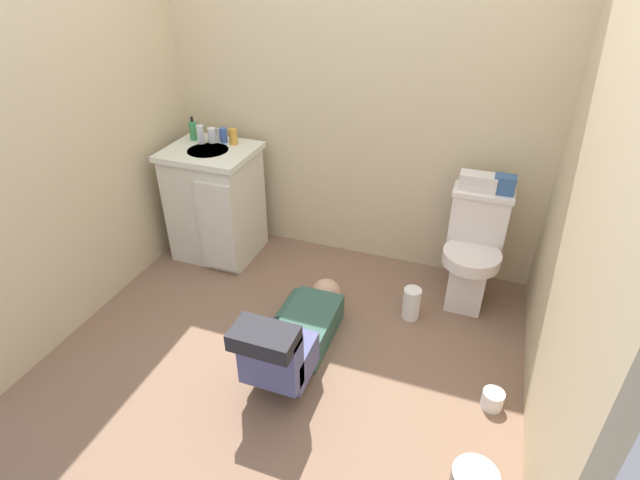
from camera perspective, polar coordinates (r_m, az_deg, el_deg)
ground_plane at (r=3.08m, az=-2.70°, el=-11.27°), size 3.09×3.06×0.04m
wall_back at (r=3.37m, az=3.96°, el=16.64°), size 2.75×0.08×2.40m
wall_left at (r=3.16m, az=-26.90°, el=12.32°), size 0.08×2.06×2.40m
wall_right at (r=2.28m, az=29.34°, el=4.79°), size 0.08×2.06×2.40m
toilet at (r=3.28m, az=17.04°, el=-1.20°), size 0.36×0.46×0.75m
vanity_cabinet at (r=3.68m, az=-11.81°, el=4.27°), size 0.60×0.53×0.82m
faucet at (r=3.61m, az=-11.47°, el=11.66°), size 0.02×0.02×0.10m
person_plumber at (r=2.82m, az=-2.91°, el=-10.79°), size 0.39×1.06×0.52m
tissue_box at (r=3.16m, az=17.61°, el=6.37°), size 0.22×0.11×0.10m
toiletry_bag at (r=3.16m, az=20.31°, el=5.96°), size 0.12×0.09×0.11m
soap_dispenser at (r=3.69m, az=-14.26°, el=12.04°), size 0.06×0.06×0.17m
bottle_clear at (r=3.61m, az=-13.49°, el=11.64°), size 0.05×0.05×0.13m
bottle_white at (r=3.62m, az=-12.23°, el=11.62°), size 0.06×0.06×0.10m
bottle_blue at (r=3.59m, az=-10.93°, el=11.64°), size 0.05×0.05×0.10m
bottle_amber at (r=3.55m, az=-9.88°, el=11.55°), size 0.06×0.06×0.11m
paper_towel_roll at (r=3.18m, az=10.40°, el=-7.13°), size 0.11×0.11×0.21m
toilet_paper_roll at (r=2.81m, az=19.10°, el=-16.82°), size 0.11×0.11×0.10m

